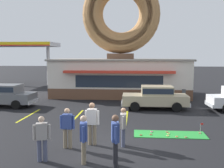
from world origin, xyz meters
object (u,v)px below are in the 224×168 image
Objects in this scene: golf_ball at (151,132)px; car_champagne at (155,97)px; pedestrian_leather_jacket_man at (84,137)px; trash_bin at (183,95)px; pedestrian_blue_sweater_man at (92,121)px; car_grey at (4,95)px; pedestrian_beanie_man at (42,137)px; pedestrian_hooded_kid at (67,126)px; pedestrian_crossing_woman at (123,125)px; putting_flag_pin at (201,126)px; pedestrian_clipboard_woman at (115,138)px.

car_champagne is (0.63, 5.77, 0.82)m from golf_ball.
pedestrian_leather_jacket_man is 14.22m from trash_bin.
golf_ball is 0.02× the size of pedestrian_blue_sweater_man.
car_grey is 11.23m from pedestrian_beanie_man.
pedestrian_crossing_woman is (2.20, 0.43, -0.02)m from pedestrian_hooded_kid.
pedestrian_crossing_woman reaches higher than trash_bin.
pedestrian_blue_sweater_man is 1.10× the size of pedestrian_beanie_man.
pedestrian_blue_sweater_man reaches higher than putting_flag_pin.
car_grey is at bearing -179.68° from car_champagne.
pedestrian_blue_sweater_man is 12.54m from trash_bin.
trash_bin is (2.53, 3.59, -0.37)m from car_champagne.
pedestrian_clipboard_woman reaches higher than pedestrian_crossing_woman.
pedestrian_leather_jacket_man is at bearing -50.73° from car_grey.
trash_bin is at bearing 84.72° from putting_flag_pin.
putting_flag_pin is 0.35× the size of pedestrian_crossing_woman.
pedestrian_crossing_woman is (1.27, 1.82, -0.05)m from pedestrian_leather_jacket_man.
pedestrian_clipboard_woman is at bearing -134.64° from putting_flag_pin.
pedestrian_blue_sweater_man is at bearing -160.09° from putting_flag_pin.
trash_bin is at bearing 63.04° from pedestrian_blue_sweater_man.
pedestrian_blue_sweater_man is (-2.53, -1.81, 0.94)m from golf_ball.
pedestrian_beanie_man is (6.20, -9.36, 0.01)m from car_grey.
pedestrian_crossing_woman is at bearing 33.19° from pedestrian_beanie_man.
putting_flag_pin is at bearing 45.36° from pedestrian_clipboard_woman.
pedestrian_crossing_woman is 1.62× the size of trash_bin.
car_grey is at bearing 150.71° from golf_ball.
car_champagne is at bearing 83.79° from golf_ball.
golf_ball is 2.32m from putting_flag_pin.
putting_flag_pin is 7.23m from pedestrian_beanie_man.
car_grey is 2.63× the size of pedestrian_clipboard_woman.
pedestrian_leather_jacket_man is (7.67, -9.39, 0.05)m from car_grey.
trash_bin is (4.57, 13.18, -0.48)m from pedestrian_clipboard_woman.
golf_ball is 0.03× the size of pedestrian_leather_jacket_man.
pedestrian_beanie_man is 1.65× the size of trash_bin.
putting_flag_pin is 13.75m from car_grey.
pedestrian_hooded_kid is at bearing 68.27° from pedestrian_beanie_man.
pedestrian_blue_sweater_man is 1.01× the size of pedestrian_clipboard_woman.
pedestrian_blue_sweater_man reaches higher than trash_bin.
trash_bin is at bearing 54.82° from car_champagne.
car_champagne is 7.85m from pedestrian_crossing_woman.
pedestrian_hooded_kid is at bearing -152.70° from pedestrian_blue_sweater_man.
golf_ball is at bearing 178.29° from putting_flag_pin.
golf_ball is 4.18m from pedestrian_clipboard_woman.
pedestrian_crossing_woman is at bearing 11.00° from pedestrian_hooded_kid.
putting_flag_pin is at bearing -95.28° from trash_bin.
pedestrian_leather_jacket_man is at bearing -124.33° from golf_ball.
putting_flag_pin is 0.56× the size of trash_bin.
pedestrian_blue_sweater_man is at bearing 178.05° from pedestrian_crossing_woman.
car_grey reaches higher than trash_bin.
pedestrian_hooded_kid is (6.75, -7.99, 0.02)m from car_grey.
pedestrian_leather_jacket_man is 0.95× the size of pedestrian_clipboard_woman.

